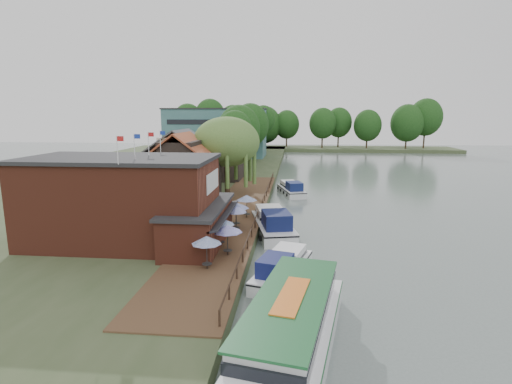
{
  "coord_description": "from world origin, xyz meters",
  "views": [
    {
      "loc": [
        -1.65,
        -32.26,
        11.63
      ],
      "look_at": [
        -6.0,
        12.0,
        3.0
      ],
      "focal_mm": 28.0,
      "sensor_mm": 36.0,
      "label": 1
    }
  ],
  "objects_px": {
    "umbrella_5": "(247,206)",
    "tour_boat": "(288,332)",
    "pub": "(145,200)",
    "umbrella_4": "(236,215)",
    "cottage_b": "(182,160)",
    "willow": "(227,157)",
    "cottage_c": "(220,154)",
    "cruiser_0": "(283,264)",
    "swan": "(271,304)",
    "hotel_block": "(216,132)",
    "umbrella_1": "(228,240)",
    "umbrella_3": "(236,219)",
    "cottage_a": "(183,169)",
    "cruiser_1": "(273,220)",
    "umbrella_2": "(220,232)",
    "umbrella_0": "(207,253)",
    "cruiser_2": "(291,187)"
  },
  "relations": [
    {
      "from": "umbrella_5",
      "to": "tour_boat",
      "type": "xyz_separation_m",
      "value": [
        4.71,
        -22.85,
        -0.71
      ]
    },
    {
      "from": "pub",
      "to": "umbrella_4",
      "type": "height_order",
      "value": "pub"
    },
    {
      "from": "cottage_b",
      "to": "tour_boat",
      "type": "distance_m",
      "value": 42.4
    },
    {
      "from": "willow",
      "to": "umbrella_5",
      "type": "xyz_separation_m",
      "value": [
        3.95,
        -11.18,
        -3.93
      ]
    },
    {
      "from": "cottage_c",
      "to": "cruiser_0",
      "type": "distance_m",
      "value": 39.99
    },
    {
      "from": "pub",
      "to": "swan",
      "type": "bearing_deg",
      "value": -37.57
    },
    {
      "from": "hotel_block",
      "to": "umbrella_1",
      "type": "distance_m",
      "value": 75.37
    },
    {
      "from": "swan",
      "to": "umbrella_3",
      "type": "bearing_deg",
      "value": 108.14
    },
    {
      "from": "cottage_a",
      "to": "umbrella_5",
      "type": "xyz_separation_m",
      "value": [
        8.45,
        -6.18,
        -2.96
      ]
    },
    {
      "from": "cruiser_0",
      "to": "cruiser_1",
      "type": "bearing_deg",
      "value": 112.33
    },
    {
      "from": "cottage_c",
      "to": "umbrella_4",
      "type": "relative_size",
      "value": 3.47
    },
    {
      "from": "umbrella_3",
      "to": "umbrella_5",
      "type": "relative_size",
      "value": 1.0
    },
    {
      "from": "umbrella_2",
      "to": "umbrella_0",
      "type": "bearing_deg",
      "value": -90.42
    },
    {
      "from": "hotel_block",
      "to": "cottage_a",
      "type": "distance_m",
      "value": 56.47
    },
    {
      "from": "cottage_b",
      "to": "cruiser_2",
      "type": "relative_size",
      "value": 1.07
    },
    {
      "from": "umbrella_1",
      "to": "umbrella_0",
      "type": "bearing_deg",
      "value": -108.21
    },
    {
      "from": "cottage_c",
      "to": "cruiser_1",
      "type": "bearing_deg",
      "value": -69.19
    },
    {
      "from": "umbrella_3",
      "to": "cruiser_2",
      "type": "bearing_deg",
      "value": 78.38
    },
    {
      "from": "umbrella_3",
      "to": "cruiser_2",
      "type": "distance_m",
      "value": 23.82
    },
    {
      "from": "pub",
      "to": "cottage_b",
      "type": "height_order",
      "value": "cottage_b"
    },
    {
      "from": "tour_boat",
      "to": "hotel_block",
      "type": "bearing_deg",
      "value": 114.4
    },
    {
      "from": "umbrella_3",
      "to": "cruiser_1",
      "type": "relative_size",
      "value": 0.22
    },
    {
      "from": "cruiser_1",
      "to": "umbrella_0",
      "type": "bearing_deg",
      "value": -120.02
    },
    {
      "from": "umbrella_2",
      "to": "umbrella_5",
      "type": "distance_m",
      "value": 9.5
    },
    {
      "from": "cruiser_2",
      "to": "cruiser_1",
      "type": "bearing_deg",
      "value": -110.22
    },
    {
      "from": "umbrella_3",
      "to": "hotel_block",
      "type": "bearing_deg",
      "value": 102.62
    },
    {
      "from": "umbrella_5",
      "to": "cottage_c",
      "type": "bearing_deg",
      "value": 106.48
    },
    {
      "from": "cottage_b",
      "to": "umbrella_1",
      "type": "distance_m",
      "value": 30.02
    },
    {
      "from": "hotel_block",
      "to": "umbrella_5",
      "type": "bearing_deg",
      "value": -76.05
    },
    {
      "from": "umbrella_1",
      "to": "cruiser_2",
      "type": "bearing_deg",
      "value": 81.33
    },
    {
      "from": "cottage_a",
      "to": "swan",
      "type": "distance_m",
      "value": 26.91
    },
    {
      "from": "cottage_b",
      "to": "umbrella_5",
      "type": "xyz_separation_m",
      "value": [
        11.45,
        -16.18,
        -2.96
      ]
    },
    {
      "from": "cruiser_0",
      "to": "umbrella_4",
      "type": "bearing_deg",
      "value": 132.45
    },
    {
      "from": "cruiser_1",
      "to": "umbrella_5",
      "type": "bearing_deg",
      "value": 134.11
    },
    {
      "from": "hotel_block",
      "to": "cruiser_0",
      "type": "relative_size",
      "value": 2.8
    },
    {
      "from": "willow",
      "to": "umbrella_4",
      "type": "distance_m",
      "value": 15.68
    },
    {
      "from": "willow",
      "to": "umbrella_4",
      "type": "bearing_deg",
      "value": -77.12
    },
    {
      "from": "cottage_a",
      "to": "cruiser_2",
      "type": "xyz_separation_m",
      "value": [
        12.87,
        11.95,
        -4.18
      ]
    },
    {
      "from": "umbrella_2",
      "to": "tour_boat",
      "type": "distance_m",
      "value": 14.59
    },
    {
      "from": "pub",
      "to": "cottage_b",
      "type": "relative_size",
      "value": 2.08
    },
    {
      "from": "umbrella_0",
      "to": "swan",
      "type": "distance_m",
      "value": 5.91
    },
    {
      "from": "cottage_b",
      "to": "cruiser_2",
      "type": "bearing_deg",
      "value": 7.01
    },
    {
      "from": "cruiser_0",
      "to": "tour_boat",
      "type": "relative_size",
      "value": 0.63
    },
    {
      "from": "cottage_c",
      "to": "cruiser_0",
      "type": "relative_size",
      "value": 0.94
    },
    {
      "from": "umbrella_5",
      "to": "cruiser_0",
      "type": "distance_m",
      "value": 13.57
    },
    {
      "from": "cottage_a",
      "to": "tour_boat",
      "type": "distance_m",
      "value": 32.08
    },
    {
      "from": "umbrella_1",
      "to": "willow",
      "type": "bearing_deg",
      "value": 99.69
    },
    {
      "from": "umbrella_0",
      "to": "tour_boat",
      "type": "xyz_separation_m",
      "value": [
        5.75,
        -8.5,
        -0.71
      ]
    },
    {
      "from": "umbrella_5",
      "to": "cruiser_0",
      "type": "height_order",
      "value": "umbrella_5"
    },
    {
      "from": "umbrella_1",
      "to": "umbrella_4",
      "type": "relative_size",
      "value": 0.97
    }
  ]
}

